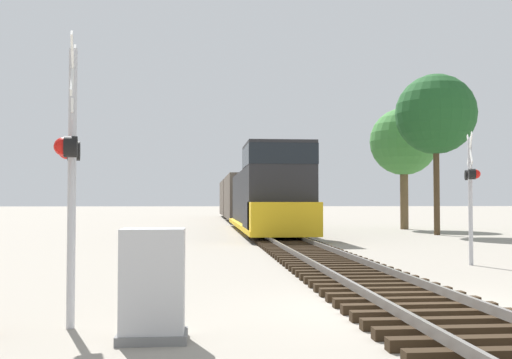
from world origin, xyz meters
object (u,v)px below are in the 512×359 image
object	(u,v)px
crossing_signal_near	(70,160)
relay_cabinet	(153,285)
tree_far_right	(436,115)
freight_train	(246,198)
crossing_signal_far	(471,184)
tree_mid_background	(404,142)

from	to	relation	value
crossing_signal_near	relay_cabinet	bearing A→B (deg)	46.55
relay_cabinet	tree_far_right	bearing A→B (deg)	60.40
crossing_signal_near	tree_far_right	xyz separation A→B (m)	(14.60, 22.57, 4.12)
freight_train	tree_far_right	xyz separation A→B (m)	(9.12, -17.37, 4.49)
freight_train	tree_far_right	world-z (taller)	tree_far_right
freight_train	relay_cabinet	bearing A→B (deg)	-95.87
crossing_signal_far	tree_mid_background	xyz separation A→B (m)	(5.42, 21.45, 3.35)
freight_train	relay_cabinet	world-z (taller)	freight_train
freight_train	crossing_signal_near	distance (m)	40.31
freight_train	tree_mid_background	distance (m)	14.88
tree_far_right	tree_mid_background	size ratio (longest dim) A/B	1.10
relay_cabinet	tree_mid_background	bearing A→B (deg)	65.35
tree_mid_background	crossing_signal_far	bearing A→B (deg)	-104.18
freight_train	crossing_signal_near	world-z (taller)	freight_train
tree_far_right	tree_mid_background	distance (m)	6.64
crossing_signal_far	tree_mid_background	distance (m)	22.37
tree_far_right	tree_mid_background	world-z (taller)	tree_far_right
freight_train	tree_mid_background	bearing A→B (deg)	-48.44
crossing_signal_far	relay_cabinet	xyz separation A→B (m)	(-8.36, -8.58, -1.61)
crossing_signal_far	tree_far_right	xyz separation A→B (m)	(4.96, 14.88, 4.22)
relay_cabinet	crossing_signal_far	bearing A→B (deg)	45.75
crossing_signal_far	relay_cabinet	bearing A→B (deg)	152.13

